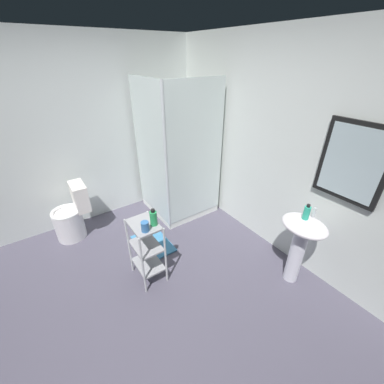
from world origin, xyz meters
The scene contains 12 objects.
ground_plane centered at (0.00, 0.00, -0.01)m, with size 4.20×4.20×0.02m, color #4F4B5B.
wall_back centered at (0.01, 1.85, 1.25)m, with size 4.20×0.14×2.50m.
wall_left centered at (-1.85, 0.00, 1.25)m, with size 0.10×4.20×2.50m, color silver.
shower_stall centered at (-1.18, 1.19, 0.46)m, with size 0.92×0.92×2.00m.
pedestal_sink centered at (0.71, 1.52, 0.58)m, with size 0.46×0.37×0.81m.
sink_faucet centered at (0.71, 1.64, 0.86)m, with size 0.03×0.03×0.10m, color silver.
toilet centered at (-1.48, -0.31, 0.31)m, with size 0.37×0.49×0.76m.
storage_cart centered at (-0.24, 0.22, 0.44)m, with size 0.38×0.28×0.74m.
hand_soap_bottle centered at (0.69, 1.54, 0.88)m, with size 0.06×0.06×0.17m.
body_wash_bottle_green centered at (-0.17, 0.30, 0.82)m, with size 0.07×0.07×0.18m.
rinse_cup centered at (-0.12, 0.19, 0.79)m, with size 0.08×0.08×0.11m, color #3870B2.
bath_mat centered at (-0.69, 0.49, 0.01)m, with size 0.60×0.40×0.02m, color teal.
Camera 1 is at (1.65, -0.50, 2.23)m, focal length 22.66 mm.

